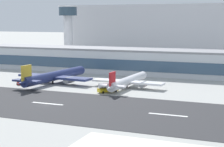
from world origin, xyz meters
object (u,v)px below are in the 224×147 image
Objects in this scene: terminal_building at (125,61)px; service_fuel_truck_1 at (108,87)px; distant_hotel_block at (166,31)px; airliner_red_tail_gate_1 at (127,81)px; airliner_gold_tail_gate_0 at (53,76)px; control_tower at (68,25)px; service_baggage_tug_0 at (19,82)px.

service_fuel_truck_1 is (13.45, -56.65, -4.59)m from terminal_building.
distant_hotel_block is 146.02m from airliner_red_tail_gate_1.
airliner_gold_tail_gate_0 is 1.18× the size of airliner_red_tail_gate_1.
airliner_red_tail_gate_1 is at bearing -49.51° from control_tower.
airliner_gold_tail_gate_0 is (41.73, -91.65, -22.08)m from control_tower.
terminal_building is at bearing 49.74° from service_fuel_truck_1.
terminal_building is at bearing -37.19° from control_tower.
service_fuel_truck_1 is at bearing -84.33° from distant_hotel_block.
terminal_building reaches higher than service_baggage_tug_0.
terminal_building is 62.99m from service_baggage_tug_0.
control_tower reaches higher than airliner_gold_tail_gate_0.
airliner_gold_tail_gate_0 is 5.88× the size of service_fuel_truck_1.
airliner_gold_tail_gate_0 reaches higher than service_fuel_truck_1.
terminal_building reaches higher than airliner_gold_tail_gate_0.
distant_hotel_block is 43.33× the size of service_baggage_tug_0.
distant_hotel_block is (57.33, 54.15, -5.25)m from control_tower.
service_baggage_tug_0 is at bearing -118.58° from terminal_building.
distant_hotel_block is 157.96m from service_baggage_tug_0.
control_tower reaches higher than terminal_building.
airliner_gold_tail_gate_0 reaches higher than service_baggage_tug_0.
airliner_gold_tail_gate_0 is at bearing -99.55° from service_baggage_tug_0.
airliner_red_tail_gate_1 is (17.12, -44.52, -3.84)m from terminal_building.
control_tower is 127.22m from service_fuel_truck_1.
airliner_red_tail_gate_1 reaches higher than service_fuel_truck_1.
terminal_building is at bearing -88.83° from distant_hotel_block.
terminal_building reaches higher than service_fuel_truck_1.
distant_hotel_block is (-2.02, 99.19, 13.50)m from terminal_building.
service_baggage_tug_0 is at bearing 129.70° from airliner_gold_tail_gate_0.
airliner_red_tail_gate_1 is 12.70m from service_fuel_truck_1.
airliner_red_tail_gate_1 reaches higher than service_baggage_tug_0.
service_fuel_truck_1 is at bearing 165.28° from airliner_red_tail_gate_1.
distant_hotel_block reaches higher than control_tower.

